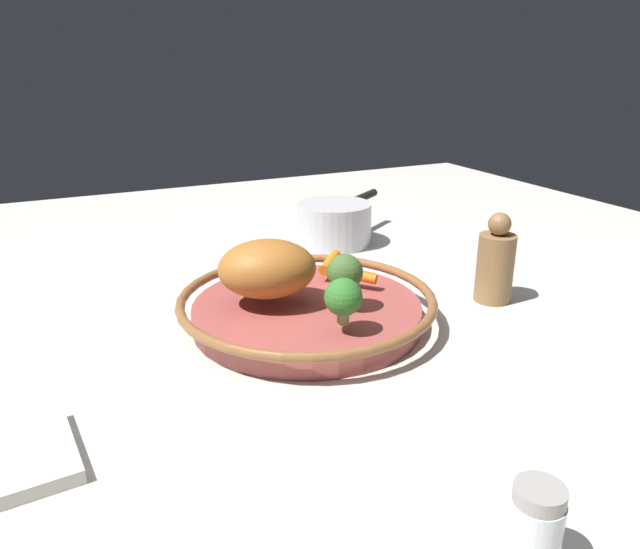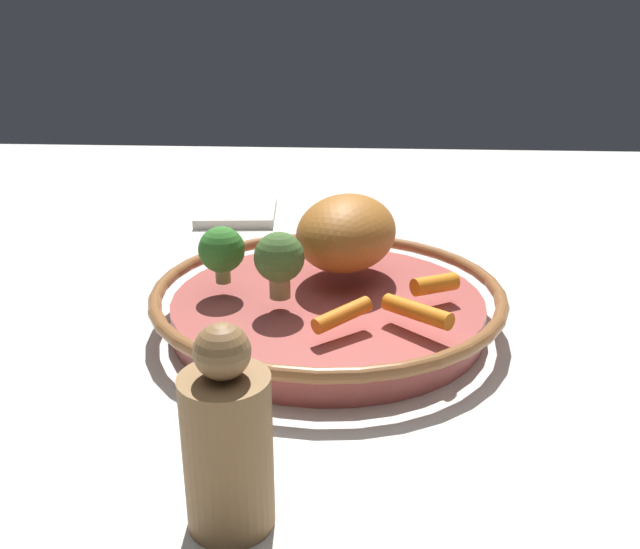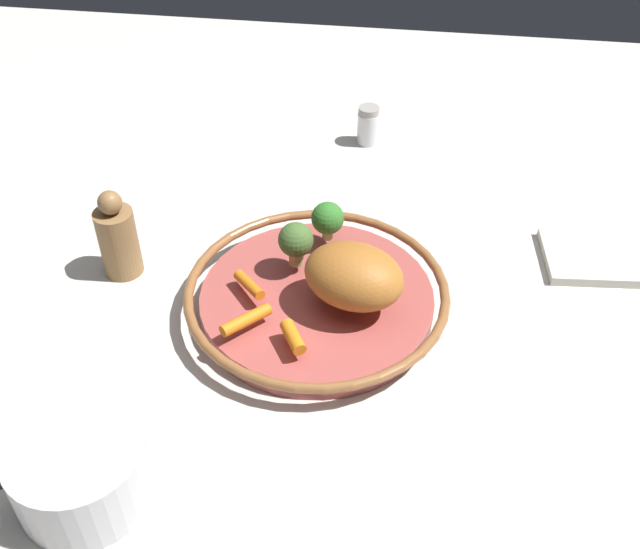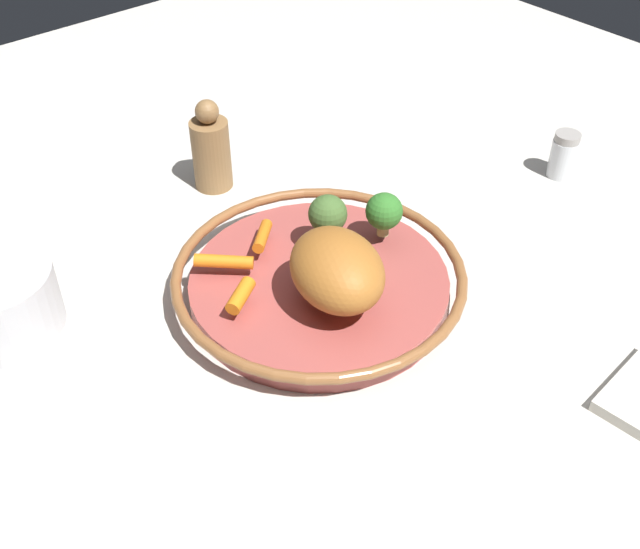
{
  "view_description": "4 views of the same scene",
  "coord_description": "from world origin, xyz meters",
  "px_view_note": "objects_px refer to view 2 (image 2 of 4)",
  "views": [
    {
      "loc": [
        0.31,
        0.67,
        0.35
      ],
      "look_at": [
        -0.01,
        0.01,
        0.07
      ],
      "focal_mm": 33.68,
      "sensor_mm": 36.0,
      "label": 1
    },
    {
      "loc": [
        -0.61,
        -0.03,
        0.29
      ],
      "look_at": [
        -0.01,
        0.01,
        0.06
      ],
      "focal_mm": 37.86,
      "sensor_mm": 36.0,
      "label": 2
    },
    {
      "loc": [
        0.11,
        -0.71,
        0.68
      ],
      "look_at": [
        0.0,
        -0.0,
        0.07
      ],
      "focal_mm": 41.57,
      "sensor_mm": 36.0,
      "label": 3
    },
    {
      "loc": [
        0.53,
        -0.45,
        0.62
      ],
      "look_at": [
        0.02,
        -0.01,
        0.05
      ],
      "focal_mm": 43.64,
      "sensor_mm": 36.0,
      "label": 4
    }
  ],
  "objects_px": {
    "roast_chicken_piece": "(346,233)",
    "dish_towel": "(237,212)",
    "baby_carrot_left": "(435,284)",
    "pepper_mill": "(227,442)",
    "broccoli_floret_large": "(222,250)",
    "baby_carrot_center": "(342,315)",
    "broccoli_floret_mid": "(279,259)",
    "serving_bowl": "(328,304)",
    "baby_carrot_near_rim": "(417,311)"
  },
  "relations": [
    {
      "from": "serving_bowl",
      "to": "baby_carrot_near_rim",
      "type": "relative_size",
      "value": 5.04
    },
    {
      "from": "serving_bowl",
      "to": "broccoli_floret_mid",
      "type": "xyz_separation_m",
      "value": [
        -0.03,
        0.04,
        0.06
      ]
    },
    {
      "from": "baby_carrot_center",
      "to": "broccoli_floret_mid",
      "type": "relative_size",
      "value": 0.91
    },
    {
      "from": "roast_chicken_piece",
      "to": "pepper_mill",
      "type": "relative_size",
      "value": 0.96
    },
    {
      "from": "serving_bowl",
      "to": "dish_towel",
      "type": "xyz_separation_m",
      "value": [
        0.38,
        0.16,
        -0.02
      ]
    },
    {
      "from": "baby_carrot_near_rim",
      "to": "broccoli_floret_large",
      "type": "bearing_deg",
      "value": 67.42
    },
    {
      "from": "baby_carrot_near_rim",
      "to": "dish_towel",
      "type": "distance_m",
      "value": 0.51
    },
    {
      "from": "baby_carrot_near_rim",
      "to": "dish_towel",
      "type": "bearing_deg",
      "value": 28.12
    },
    {
      "from": "baby_carrot_center",
      "to": "baby_carrot_left",
      "type": "bearing_deg",
      "value": -49.86
    },
    {
      "from": "broccoli_floret_large",
      "to": "pepper_mill",
      "type": "bearing_deg",
      "value": -168.12
    },
    {
      "from": "broccoli_floret_large",
      "to": "dish_towel",
      "type": "relative_size",
      "value": 0.42
    },
    {
      "from": "baby_carrot_near_rim",
      "to": "baby_carrot_center",
      "type": "bearing_deg",
      "value": 98.99
    },
    {
      "from": "roast_chicken_piece",
      "to": "dish_towel",
      "type": "distance_m",
      "value": 0.38
    },
    {
      "from": "baby_carrot_left",
      "to": "pepper_mill",
      "type": "distance_m",
      "value": 0.31
    },
    {
      "from": "baby_carrot_left",
      "to": "broccoli_floret_large",
      "type": "relative_size",
      "value": 0.82
    },
    {
      "from": "serving_bowl",
      "to": "baby_carrot_left",
      "type": "distance_m",
      "value": 0.11
    },
    {
      "from": "baby_carrot_near_rim",
      "to": "broccoli_floret_large",
      "type": "height_order",
      "value": "broccoli_floret_large"
    },
    {
      "from": "broccoli_floret_large",
      "to": "roast_chicken_piece",
      "type": "bearing_deg",
      "value": -68.39
    },
    {
      "from": "broccoli_floret_large",
      "to": "dish_towel",
      "type": "xyz_separation_m",
      "value": [
        0.37,
        0.06,
        -0.07
      ]
    },
    {
      "from": "broccoli_floret_mid",
      "to": "pepper_mill",
      "type": "relative_size",
      "value": 0.47
    },
    {
      "from": "serving_bowl",
      "to": "roast_chicken_piece",
      "type": "height_order",
      "value": "roast_chicken_piece"
    },
    {
      "from": "broccoli_floret_mid",
      "to": "dish_towel",
      "type": "relative_size",
      "value": 0.47
    },
    {
      "from": "serving_bowl",
      "to": "broccoli_floret_mid",
      "type": "height_order",
      "value": "broccoli_floret_mid"
    },
    {
      "from": "baby_carrot_near_rim",
      "to": "dish_towel",
      "type": "xyz_separation_m",
      "value": [
        0.45,
        0.24,
        -0.04
      ]
    },
    {
      "from": "baby_carrot_near_rim",
      "to": "baby_carrot_left",
      "type": "bearing_deg",
      "value": -18.83
    },
    {
      "from": "roast_chicken_piece",
      "to": "baby_carrot_near_rim",
      "type": "relative_size",
      "value": 1.87
    },
    {
      "from": "serving_bowl",
      "to": "broccoli_floret_mid",
      "type": "distance_m",
      "value": 0.08
    },
    {
      "from": "baby_carrot_near_rim",
      "to": "broccoli_floret_mid",
      "type": "height_order",
      "value": "broccoli_floret_mid"
    },
    {
      "from": "dish_towel",
      "to": "baby_carrot_left",
      "type": "bearing_deg",
      "value": -146.04
    },
    {
      "from": "baby_carrot_center",
      "to": "broccoli_floret_mid",
      "type": "height_order",
      "value": "broccoli_floret_mid"
    },
    {
      "from": "pepper_mill",
      "to": "dish_towel",
      "type": "bearing_deg",
      "value": 9.99
    },
    {
      "from": "baby_carrot_center",
      "to": "broccoli_floret_mid",
      "type": "distance_m",
      "value": 0.08
    },
    {
      "from": "roast_chicken_piece",
      "to": "baby_carrot_center",
      "type": "xyz_separation_m",
      "value": [
        -0.13,
        -0.0,
        -0.03
      ]
    },
    {
      "from": "dish_towel",
      "to": "roast_chicken_piece",
      "type": "bearing_deg",
      "value": -151.69
    },
    {
      "from": "broccoli_floret_large",
      "to": "dish_towel",
      "type": "bearing_deg",
      "value": 8.54
    },
    {
      "from": "baby_carrot_left",
      "to": "broccoli_floret_large",
      "type": "xyz_separation_m",
      "value": [
        0.01,
        0.21,
        0.02
      ]
    },
    {
      "from": "roast_chicken_piece",
      "to": "dish_towel",
      "type": "xyz_separation_m",
      "value": [
        0.33,
        0.18,
        -0.08
      ]
    },
    {
      "from": "broccoli_floret_mid",
      "to": "dish_towel",
      "type": "xyz_separation_m",
      "value": [
        0.41,
        0.12,
        -0.07
      ]
    },
    {
      "from": "pepper_mill",
      "to": "serving_bowl",
      "type": "bearing_deg",
      "value": -8.82
    },
    {
      "from": "dish_towel",
      "to": "broccoli_floret_large",
      "type": "bearing_deg",
      "value": -171.46
    },
    {
      "from": "roast_chicken_piece",
      "to": "baby_carrot_near_rim",
      "type": "xyz_separation_m",
      "value": [
        -0.12,
        -0.06,
        -0.03
      ]
    },
    {
      "from": "roast_chicken_piece",
      "to": "baby_carrot_left",
      "type": "relative_size",
      "value": 2.76
    },
    {
      "from": "roast_chicken_piece",
      "to": "broccoli_floret_large",
      "type": "bearing_deg",
      "value": 111.61
    },
    {
      "from": "serving_bowl",
      "to": "baby_carrot_left",
      "type": "height_order",
      "value": "baby_carrot_left"
    },
    {
      "from": "broccoli_floret_mid",
      "to": "baby_carrot_center",
      "type": "bearing_deg",
      "value": -130.64
    },
    {
      "from": "serving_bowl",
      "to": "pepper_mill",
      "type": "bearing_deg",
      "value": 171.18
    },
    {
      "from": "serving_bowl",
      "to": "roast_chicken_piece",
      "type": "relative_size",
      "value": 2.7
    },
    {
      "from": "roast_chicken_piece",
      "to": "baby_carrot_near_rim",
      "type": "bearing_deg",
      "value": -152.38
    },
    {
      "from": "serving_bowl",
      "to": "baby_carrot_center",
      "type": "xyz_separation_m",
      "value": [
        -0.09,
        -0.02,
        0.03
      ]
    },
    {
      "from": "baby_carrot_near_rim",
      "to": "dish_towel",
      "type": "height_order",
      "value": "baby_carrot_near_rim"
    }
  ]
}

